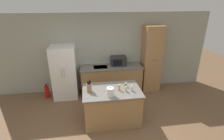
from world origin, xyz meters
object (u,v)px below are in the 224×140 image
microwave (119,61)px  fire_extinguisher (47,91)px  spice_bottle_tall_dark (119,88)px  spice_bottle_green_herb (126,85)px  knife_block (89,88)px  spice_bottle_amber_oil (132,88)px  refrigerator (65,72)px  kettle (110,92)px  pantry_cabinet (151,59)px  spice_bottle_short_red (126,89)px

microwave → fire_extinguisher: size_ratio=1.02×
spice_bottle_tall_dark → spice_bottle_green_herb: size_ratio=1.50×
knife_block → spice_bottle_amber_oil: 1.03m
spice_bottle_amber_oil → refrigerator: bearing=138.6°
spice_bottle_green_herb → spice_bottle_amber_oil: bearing=-67.2°
spice_bottle_tall_dark → fire_extinguisher: 2.65m
spice_bottle_green_herb → kettle: (-0.45, -0.40, 0.05)m
spice_bottle_amber_oil → fire_extinguisher: 2.92m
spice_bottle_green_herb → fire_extinguisher: bearing=150.3°
refrigerator → fire_extinguisher: (-0.61, -0.02, -0.62)m
pantry_cabinet → spice_bottle_green_herb: size_ratio=19.76×
spice_bottle_short_red → spice_bottle_amber_oil: spice_bottle_amber_oil is taller
spice_bottle_short_red → spice_bottle_amber_oil: size_ratio=0.97×
microwave → kettle: 1.94m
knife_block → spice_bottle_green_herb: bearing=7.5°
refrigerator → spice_bottle_green_herb: refrigerator is taller
spice_bottle_short_red → knife_block: bearing=172.2°
knife_block → pantry_cabinet: bearing=36.0°
microwave → knife_block: (-1.00, -1.59, -0.08)m
spice_bottle_tall_dark → spice_bottle_amber_oil: bearing=-12.6°
spice_bottle_tall_dark → fire_extinguisher: bearing=144.8°
spice_bottle_short_red → spice_bottle_green_herb: spice_bottle_short_red is taller
refrigerator → spice_bottle_amber_oil: size_ratio=11.77×
spice_bottle_tall_dark → spice_bottle_short_red: spice_bottle_tall_dark is taller
spice_bottle_amber_oil → fire_extinguisher: spice_bottle_amber_oil is taller
microwave → fire_extinguisher: 2.51m
spice_bottle_green_herb → fire_extinguisher: size_ratio=0.23×
spice_bottle_amber_oil → kettle: 0.58m
kettle → knife_block: bearing=149.7°
spice_bottle_green_herb → kettle: bearing=-138.7°
knife_block → spice_bottle_tall_dark: knife_block is taller
microwave → knife_block: bearing=-122.3°
spice_bottle_short_red → fire_extinguisher: (-2.22, 1.54, -0.74)m
spice_bottle_tall_dark → spice_bottle_green_herb: bearing=40.2°
knife_block → spice_bottle_green_herb: 0.93m
spice_bottle_short_red → kettle: (-0.40, -0.16, 0.04)m
microwave → spice_bottle_tall_dark: 1.66m
pantry_cabinet → spice_bottle_short_red: 2.07m
microwave → spice_bottle_amber_oil: (0.02, -1.70, -0.12)m
spice_bottle_tall_dark → spice_bottle_amber_oil: (0.30, -0.07, -0.01)m
kettle → spice_bottle_tall_dark: bearing=42.1°
pantry_cabinet → fire_extinguisher: (-3.46, -0.11, -0.89)m
spice_bottle_short_red → fire_extinguisher: bearing=145.4°
knife_block → spice_bottle_amber_oil: bearing=-6.2°
refrigerator → spice_bottle_green_herb: 2.13m
microwave → spice_bottle_tall_dark: (-0.28, -1.64, -0.11)m
knife_block → spice_bottle_short_red: (0.87, -0.12, -0.05)m
pantry_cabinet → fire_extinguisher: bearing=-178.1°
spice_bottle_short_red → kettle: bearing=-158.7°
fire_extinguisher → knife_block: bearing=-46.4°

